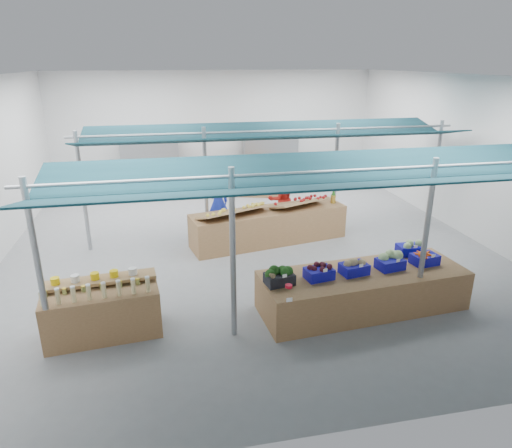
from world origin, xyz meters
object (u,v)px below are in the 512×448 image
object	(u,v)px
fruit_counter	(269,226)
vendor_right	(281,199)
vendor_left	(218,203)
veg_counter	(362,290)
bottle_shelf	(103,310)

from	to	relation	value
fruit_counter	vendor_right	xyz separation A→B (m)	(0.60, 1.10, 0.38)
fruit_counter	vendor_left	bearing A→B (deg)	126.23
veg_counter	vendor_right	world-z (taller)	vendor_right
fruit_counter	vendor_left	distance (m)	1.67
fruit_counter	veg_counter	bearing A→B (deg)	-86.35
vendor_left	fruit_counter	bearing A→B (deg)	126.23
fruit_counter	vendor_right	size ratio (longest dim) A/B	2.50
bottle_shelf	veg_counter	size ratio (longest dim) A/B	0.51
bottle_shelf	vendor_left	size ratio (longest dim) A/B	1.21
vendor_left	bottle_shelf	bearing A→B (deg)	49.69
vendor_left	veg_counter	bearing A→B (deg)	103.22
fruit_counter	vendor_left	xyz separation A→B (m)	(-1.20, 1.10, 0.38)
veg_counter	vendor_left	xyz separation A→B (m)	(-2.18, 4.80, 0.44)
vendor_left	vendor_right	size ratio (longest dim) A/B	1.00
vendor_right	veg_counter	bearing A→B (deg)	83.33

